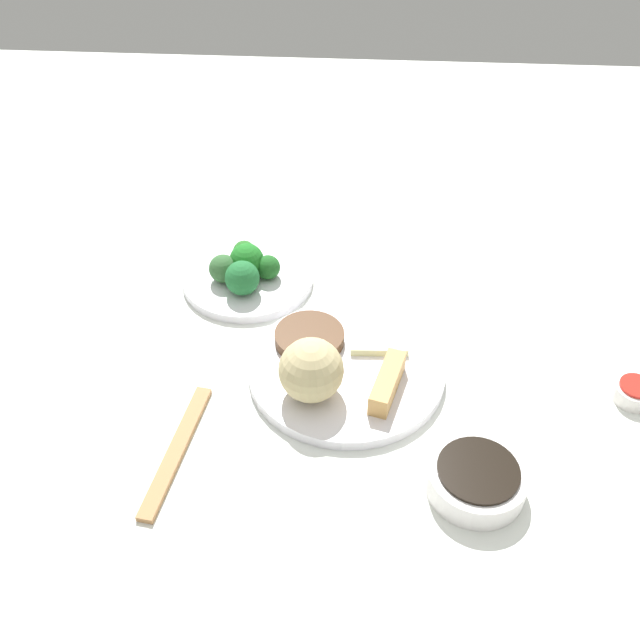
% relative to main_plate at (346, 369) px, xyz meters
% --- Properties ---
extents(tabletop, '(2.20, 2.20, 0.02)m').
position_rel_main_plate_xyz_m(tabletop, '(0.04, 0.02, -0.02)').
color(tabletop, white).
rests_on(tabletop, ground).
extents(main_plate, '(0.27, 0.27, 0.02)m').
position_rel_main_plate_xyz_m(main_plate, '(0.00, 0.00, 0.00)').
color(main_plate, white).
rests_on(main_plate, tabletop).
extents(rice_scoop, '(0.08, 0.08, 0.08)m').
position_rel_main_plate_xyz_m(rice_scoop, '(-0.04, -0.05, 0.05)').
color(rice_scoop, tan).
rests_on(rice_scoop, main_plate).
extents(spring_roll, '(0.05, 0.10, 0.03)m').
position_rel_main_plate_xyz_m(spring_roll, '(0.05, -0.04, 0.02)').
color(spring_roll, tan).
rests_on(spring_roll, main_plate).
extents(crab_rangoon_wonton, '(0.08, 0.07, 0.01)m').
position_rel_main_plate_xyz_m(crab_rangoon_wonton, '(0.04, 0.05, 0.01)').
color(crab_rangoon_wonton, beige).
rests_on(crab_rangoon_wonton, main_plate).
extents(stir_fry_heap, '(0.10, 0.10, 0.02)m').
position_rel_main_plate_xyz_m(stir_fry_heap, '(-0.05, 0.04, 0.02)').
color(stir_fry_heap, '#4C2E17').
rests_on(stir_fry_heap, main_plate).
extents(broccoli_plate, '(0.21, 0.21, 0.01)m').
position_rel_main_plate_xyz_m(broccoli_plate, '(-0.16, 0.19, -0.00)').
color(broccoli_plate, white).
rests_on(broccoli_plate, tabletop).
extents(broccoli_floret_0, '(0.05, 0.05, 0.05)m').
position_rel_main_plate_xyz_m(broccoli_floret_0, '(-0.16, 0.19, 0.03)').
color(broccoli_floret_0, '#207424').
rests_on(broccoli_floret_0, broccoli_plate).
extents(broccoli_floret_2, '(0.04, 0.04, 0.04)m').
position_rel_main_plate_xyz_m(broccoli_floret_2, '(-0.20, 0.18, 0.03)').
color(broccoli_floret_2, '#356434').
rests_on(broccoli_floret_2, broccoli_plate).
extents(broccoli_floret_4, '(0.05, 0.05, 0.05)m').
position_rel_main_plate_xyz_m(broccoli_floret_4, '(-0.16, 0.15, 0.03)').
color(broccoli_floret_4, '#226E35').
rests_on(broccoli_floret_4, broccoli_plate).
extents(broccoli_floret_5, '(0.04, 0.04, 0.04)m').
position_rel_main_plate_xyz_m(broccoli_floret_5, '(-0.13, 0.19, 0.03)').
color(broccoli_floret_5, '#1F5F22').
rests_on(broccoli_floret_5, broccoli_plate).
extents(broccoli_floret_6, '(0.04, 0.04, 0.04)m').
position_rel_main_plate_xyz_m(broccoli_floret_6, '(-0.17, 0.23, 0.02)').
color(broccoli_floret_6, '#296A25').
rests_on(broccoli_floret_6, broccoli_plate).
extents(soy_sauce_bowl, '(0.12, 0.12, 0.03)m').
position_rel_main_plate_xyz_m(soy_sauce_bowl, '(0.16, -0.18, 0.01)').
color(soy_sauce_bowl, white).
rests_on(soy_sauce_bowl, tabletop).
extents(soy_sauce_bowl_liquid, '(0.09, 0.09, 0.00)m').
position_rel_main_plate_xyz_m(soy_sauce_bowl_liquid, '(0.16, -0.18, 0.03)').
color(soy_sauce_bowl_liquid, black).
rests_on(soy_sauce_bowl_liquid, soy_sauce_bowl).
extents(sauce_ramekin_sweet_and_sour, '(0.05, 0.05, 0.02)m').
position_rel_main_plate_xyz_m(sauce_ramekin_sweet_and_sour, '(0.38, -0.02, 0.00)').
color(sauce_ramekin_sweet_and_sour, white).
rests_on(sauce_ramekin_sweet_and_sour, tabletop).
extents(sauce_ramekin_sweet_and_sour_liquid, '(0.04, 0.04, 0.00)m').
position_rel_main_plate_xyz_m(sauce_ramekin_sweet_and_sour_liquid, '(0.38, -0.02, 0.02)').
color(sauce_ramekin_sweet_and_sour_liquid, red).
rests_on(sauce_ramekin_sweet_and_sour_liquid, sauce_ramekin_sweet_and_sour).
extents(chopsticks_pair, '(0.05, 0.21, 0.01)m').
position_rel_main_plate_xyz_m(chopsticks_pair, '(-0.20, -0.15, -0.00)').
color(chopsticks_pair, '#AD7948').
rests_on(chopsticks_pair, tabletop).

